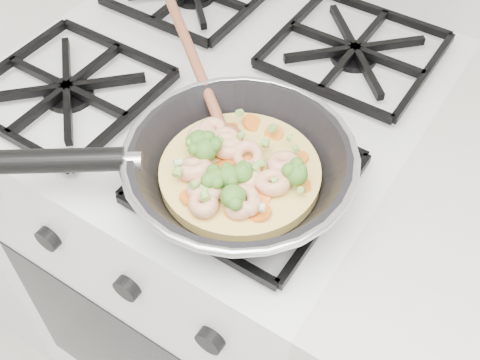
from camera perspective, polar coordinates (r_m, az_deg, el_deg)
The scene contains 2 objects.
stove at distance 1.21m, azimuth -1.68°, elevation -6.29°, with size 0.60×0.60×0.92m.
skillet at distance 0.68m, azimuth -0.57°, elevation 1.39°, with size 0.42×0.40×0.10m.
Camera 1 is at (0.40, 1.15, 1.47)m, focal length 44.17 mm.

